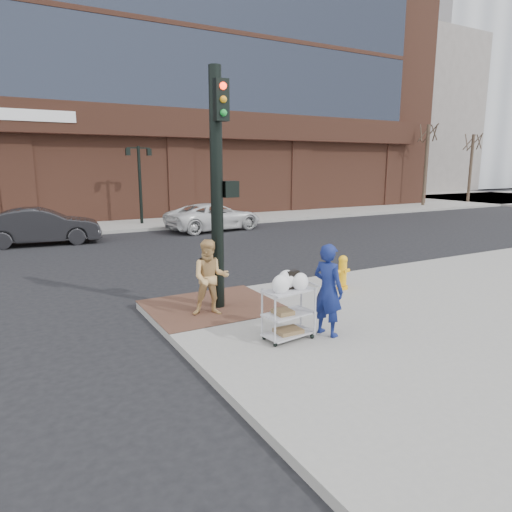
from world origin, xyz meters
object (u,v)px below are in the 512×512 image
lamp_post (140,176)px  woman_blue (328,290)px  pedestrian_tan (210,278)px  minivan_white (214,217)px  utility_cart (289,309)px  fire_hydrant (343,272)px  traffic_signal_pole (218,183)px  sedan_dark (41,226)px

lamp_post → woman_blue: bearing=-94.7°
woman_blue → pedestrian_tan: size_ratio=1.07×
minivan_white → utility_cart: size_ratio=3.91×
pedestrian_tan → utility_cart: pedestrian_tan is taller
pedestrian_tan → fire_hydrant: size_ratio=1.84×
woman_blue → lamp_post: bearing=-20.4°
traffic_signal_pole → minivan_white: (5.21, 11.97, -2.16)m
traffic_signal_pole → pedestrian_tan: bearing=-134.8°
sedan_dark → fire_hydrant: size_ratio=5.30×
minivan_white → fire_hydrant: 12.26m
traffic_signal_pole → minivan_white: traffic_signal_pole is taller
lamp_post → fire_hydrant: size_ratio=4.67×
traffic_signal_pole → woman_blue: 3.23m
lamp_post → pedestrian_tan: size_ratio=2.54×
lamp_post → fire_hydrant: lamp_post is taller
traffic_signal_pole → sedan_dark: 12.06m
lamp_post → minivan_white: bearing=-50.0°
woman_blue → fire_hydrant: 3.28m
woman_blue → utility_cart: 0.81m
minivan_white → pedestrian_tan: bearing=148.0°
woman_blue → minivan_white: size_ratio=0.35×
pedestrian_tan → utility_cart: bearing=-50.0°
minivan_white → fire_hydrant: size_ratio=5.64×
sedan_dark → utility_cart: bearing=-162.1°
utility_cart → fire_hydrant: bearing=35.6°
woman_blue → pedestrian_tan: bearing=18.3°
woman_blue → traffic_signal_pole: bearing=6.6°
pedestrian_tan → minivan_white: pedestrian_tan is taller
traffic_signal_pole → minivan_white: 13.23m
lamp_post → sedan_dark: 6.54m
utility_cart → fire_hydrant: utility_cart is taller
utility_cart → pedestrian_tan: bearing=108.8°
minivan_white → fire_hydrant: (-1.92, -12.11, -0.08)m
traffic_signal_pole → fire_hydrant: 3.99m
woman_blue → fire_hydrant: (2.29, 2.32, -0.41)m
traffic_signal_pole → fire_hydrant: size_ratio=5.84×
minivan_white → fire_hydrant: bearing=163.4°
lamp_post → sedan_dark: lamp_post is taller
pedestrian_tan → minivan_white: 13.57m
traffic_signal_pole → utility_cart: bearing=-83.4°
utility_cart → minivan_white: bearing=70.9°
pedestrian_tan → utility_cart: 2.04m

